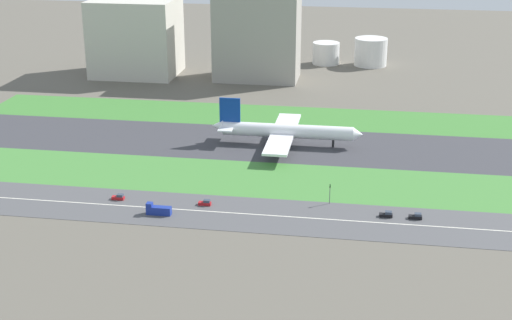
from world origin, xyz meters
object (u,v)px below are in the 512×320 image
object	(u,v)px
hangar_building	(257,31)
fuel_tank_west	(326,53)
airliner	(284,131)
car_3	(416,216)
car_2	(205,203)
fuel_tank_centre	(371,52)
terminal_building	(136,37)
truck_1	(158,210)
car_0	(119,197)
car_1	(387,215)
traffic_light	(330,193)

from	to	relation	value
hangar_building	fuel_tank_west	xyz separation A→B (m)	(36.79, 45.00, -21.04)
airliner	car_3	size ratio (longest dim) A/B	14.77
car_2	fuel_tank_centre	distance (m)	233.50
terminal_building	fuel_tank_centre	bearing A→B (deg)	18.24
airliner	truck_1	size ratio (longest dim) A/B	7.74
truck_1	car_2	xyz separation A→B (m)	(14.03, 10.00, -0.75)
fuel_tank_centre	car_0	bearing A→B (deg)	-110.66
car_1	car_0	world-z (taller)	same
terminal_building	fuel_tank_west	xyz separation A→B (m)	(108.83, 45.00, -15.34)
airliner	car_0	bearing A→B (deg)	-126.58
airliner	hangar_building	world-z (taller)	hangar_building
airliner	hangar_building	size ratio (longest dim) A/B	1.17
terminal_building	car_2	bearing A→B (deg)	-65.64
airliner	car_2	world-z (taller)	airliner
car_3	fuel_tank_centre	world-z (taller)	fuel_tank_centre
truck_1	airliner	bearing A→B (deg)	-112.99
car_1	traffic_light	size ratio (longest dim) A/B	0.61
fuel_tank_west	hangar_building	bearing A→B (deg)	-129.27
car_3	terminal_building	world-z (taller)	terminal_building
airliner	car_0	distance (m)	84.84
car_3	terminal_building	bearing A→B (deg)	130.28
truck_1	car_1	xyz separation A→B (m)	(76.19, 10.00, -0.75)
car_1	car_3	world-z (taller)	same
car_3	fuel_tank_west	size ratio (longest dim) A/B	0.26
car_3	fuel_tank_centre	xyz separation A→B (m)	(-17.65, 227.00, 7.63)
airliner	car_0	xyz separation A→B (m)	(-50.46, -68.00, -5.31)
fuel_tank_west	fuel_tank_centre	world-z (taller)	fuel_tank_centre
airliner	car_2	xyz separation A→B (m)	(-19.05, -68.00, -5.31)
car_0	fuel_tank_west	bearing A→B (deg)	75.71
car_0	hangar_building	size ratio (longest dim) A/B	0.08
car_1	fuel_tank_west	bearing A→B (deg)	98.94
truck_1	terminal_building	xyz separation A→B (m)	(-68.36, 192.00, 20.45)
car_1	car_2	distance (m)	62.16
terminal_building	hangar_building	bearing A→B (deg)	0.00
hangar_building	car_3	bearing A→B (deg)	-65.70
car_0	fuel_tank_centre	world-z (taller)	fuel_tank_centre
car_0	car_2	size ratio (longest dim) A/B	1.00
traffic_light	car_3	bearing A→B (deg)	-15.29
car_0	truck_1	bearing A→B (deg)	-29.93
car_0	fuel_tank_west	distance (m)	234.33
car_1	traffic_light	xyz separation A→B (m)	(-19.57, 7.99, 3.37)
car_3	fuel_tank_centre	bearing A→B (deg)	94.45
fuel_tank_west	fuel_tank_centre	size ratio (longest dim) A/B	0.83
car_2	fuel_tank_west	world-z (taller)	fuel_tank_west
airliner	terminal_building	size ratio (longest dim) A/B	1.35
terminal_building	truck_1	bearing A→B (deg)	-70.40
fuel_tank_centre	car_1	bearing A→B (deg)	-87.99
car_0	fuel_tank_centre	distance (m)	242.72
car_0	fuel_tank_centre	bearing A→B (deg)	69.34
terminal_building	car_1	bearing A→B (deg)	-51.54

